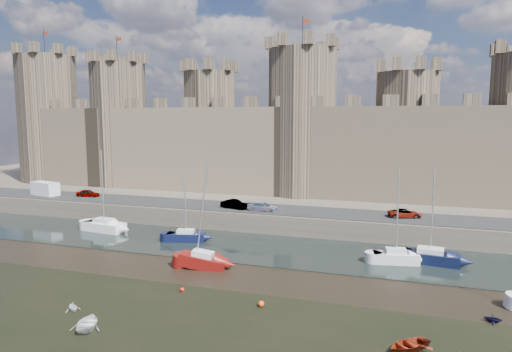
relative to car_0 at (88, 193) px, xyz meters
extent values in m
plane|color=black|center=(28.91, -34.44, -3.11)|extent=(160.00, 160.00, 0.00)
cube|color=black|center=(28.91, -10.44, -3.07)|extent=(160.00, 12.00, 0.08)
cube|color=#4C443A|center=(28.91, 25.56, -1.86)|extent=(160.00, 60.00, 2.50)
cube|color=black|center=(28.91, -0.44, -0.56)|extent=(160.00, 7.00, 0.10)
cube|color=#42382B|center=(28.91, 13.56, 6.39)|extent=(100.00, 9.00, 14.00)
cylinder|color=#42382B|center=(-19.09, 13.56, 11.39)|extent=(11.00, 11.00, 24.00)
cylinder|color=black|center=(-19.09, 13.56, 25.89)|extent=(0.10, 0.10, 5.00)
cube|color=maroon|center=(-18.59, 13.56, 27.69)|extent=(1.00, 0.03, 0.60)
cylinder|color=#42382B|center=(-3.09, 13.56, 10.39)|extent=(10.00, 10.00, 22.00)
cylinder|color=black|center=(-3.09, 13.56, 23.89)|extent=(0.10, 0.10, 5.00)
cube|color=maroon|center=(-2.59, 13.56, 25.69)|extent=(1.00, 0.03, 0.60)
cylinder|color=#42382B|center=(14.91, 13.56, 9.39)|extent=(9.00, 9.00, 20.00)
cylinder|color=#42382B|center=(30.91, 13.56, 10.89)|extent=(11.00, 11.00, 23.00)
cylinder|color=black|center=(30.91, 13.56, 24.89)|extent=(0.10, 0.10, 5.00)
cube|color=maroon|center=(31.41, 13.56, 26.69)|extent=(1.00, 0.03, 0.60)
cylinder|color=#42382B|center=(46.91, 13.56, 8.89)|extent=(9.00, 9.00, 19.00)
imported|color=gray|center=(0.00, 0.00, 0.00)|extent=(3.67, 1.74, 1.21)
imported|color=gray|center=(25.07, -1.63, 0.04)|extent=(4.13, 2.33, 1.29)
imported|color=gray|center=(29.17, -1.90, 0.00)|extent=(4.26, 1.88, 1.22)
imported|color=gray|center=(47.16, -0.31, -0.04)|extent=(4.38, 2.80, 1.12)
cube|color=silver|center=(-7.41, -0.94, 0.48)|extent=(5.31, 3.14, 2.17)
cube|color=white|center=(9.71, -9.32, -2.44)|extent=(5.94, 2.90, 1.16)
cube|color=silver|center=(9.71, -9.32, -1.60)|extent=(2.71, 1.85, 0.53)
cylinder|color=silver|center=(9.71, -9.32, 2.89)|extent=(0.14, 0.14, 9.52)
cube|color=black|center=(22.12, -10.45, -2.53)|extent=(4.84, 2.78, 0.99)
cube|color=silver|center=(22.12, -10.45, -1.81)|extent=(2.26, 1.67, 0.45)
cylinder|color=silver|center=(22.12, -10.45, 2.03)|extent=(0.14, 0.14, 8.13)
cube|color=silver|center=(46.36, -11.34, -2.50)|extent=(4.75, 2.53, 1.06)
cube|color=silver|center=(46.36, -11.34, -1.72)|extent=(2.19, 1.57, 0.48)
cylinder|color=silver|center=(46.36, -11.34, 2.37)|extent=(0.14, 0.14, 8.68)
cube|color=black|center=(49.72, -10.19, -2.48)|extent=(5.89, 2.83, 1.08)
cube|color=silver|center=(49.72, -10.19, -1.69)|extent=(2.68, 1.82, 0.49)
cylinder|color=silver|center=(49.72, -10.19, 2.50)|extent=(0.14, 0.14, 8.88)
cube|color=#660E0B|center=(28.11, -18.61, -2.51)|extent=(4.82, 2.26, 1.19)
cube|color=silver|center=(28.11, -18.61, -1.65)|extent=(2.19, 1.47, 0.54)
cylinder|color=silver|center=(28.11, -18.61, 2.94)|extent=(0.14, 0.14, 9.71)
imported|color=silver|center=(25.67, -32.99, -2.81)|extent=(3.00, 3.44, 0.59)
imported|color=silver|center=(22.77, -31.08, -2.76)|extent=(1.72, 1.66, 0.69)
imported|color=maroon|center=(47.45, -29.35, -2.79)|extent=(3.74, 3.68, 0.63)
imported|color=black|center=(53.40, -23.25, -2.78)|extent=(1.44, 1.31, 0.65)
sphere|color=#FA160B|center=(28.99, -24.88, -2.92)|extent=(0.38, 0.38, 0.38)
sphere|color=#FF460B|center=(36.41, -25.80, -2.86)|extent=(0.50, 0.50, 0.50)
camera|label=1|loc=(46.65, -58.76, 11.85)|focal=32.00mm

